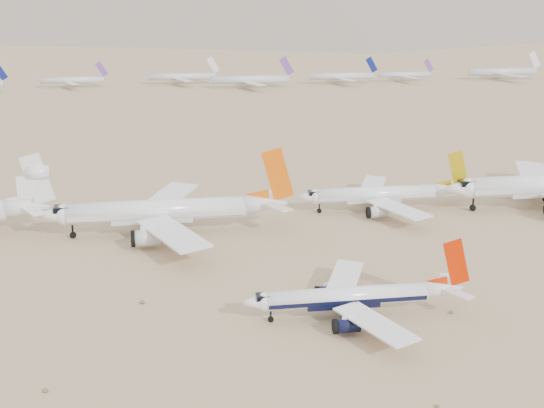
# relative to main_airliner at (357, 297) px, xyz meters

# --- Properties ---
(ground) EXTENTS (7000.00, 7000.00, 0.00)m
(ground) POSITION_rel_main_airliner_xyz_m (-7.18, -3.05, -3.76)
(ground) COLOR #957856
(ground) RESTS_ON ground
(main_airliner) EXTENTS (38.74, 37.84, 13.67)m
(main_airliner) POSITION_rel_main_airliner_xyz_m (0.00, 0.00, 0.00)
(main_airliner) COLOR white
(main_airliner) RESTS_ON ground
(row2_gold_tail) EXTENTS (42.46, 41.52, 15.12)m
(row2_gold_tail) POSITION_rel_main_airliner_xyz_m (23.36, 61.07, 0.47)
(row2_gold_tail) COLOR white
(row2_gold_tail) RESTS_ON ground
(row2_orange_tail) EXTENTS (55.58, 54.37, 19.82)m
(row2_orange_tail) POSITION_rel_main_airliner_xyz_m (-31.84, 50.82, 1.80)
(row2_orange_tail) COLOR white
(row2_orange_tail) RESTS_ON ground
(distant_storage_row) EXTENTS (469.53, 59.31, 14.35)m
(distant_storage_row) POSITION_rel_main_airliner_xyz_m (-46.92, 300.18, 0.58)
(distant_storage_row) COLOR silver
(distant_storage_row) RESTS_ON ground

